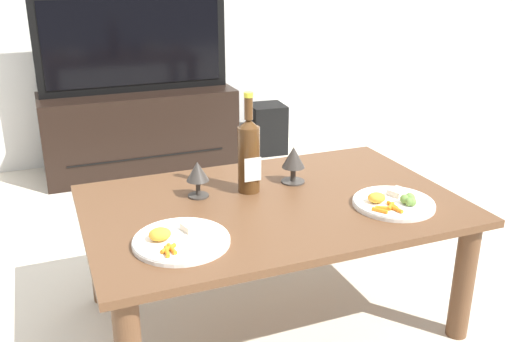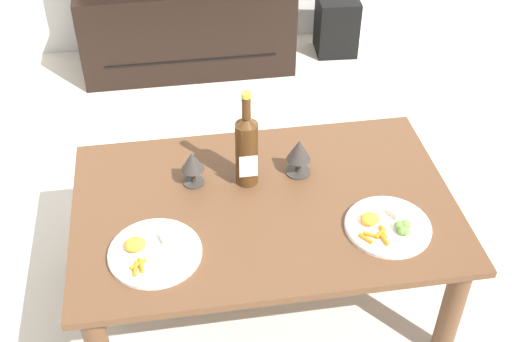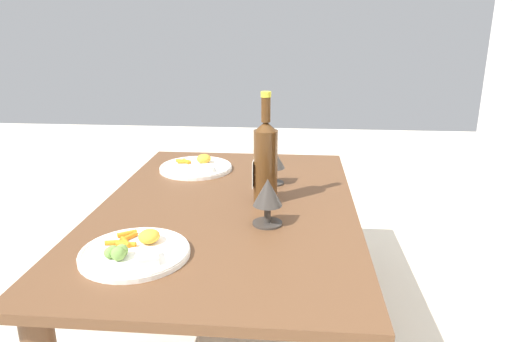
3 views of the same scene
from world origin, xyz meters
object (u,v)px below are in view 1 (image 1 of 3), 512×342
at_px(wine_bottle, 249,153).
at_px(tv_screen, 133,42).
at_px(goblet_left, 198,173).
at_px(dinner_plate_left, 180,240).
at_px(dining_table, 272,221).
at_px(floor_speaker, 267,128).
at_px(tv_stand, 140,131).
at_px(goblet_right, 293,159).
at_px(dinner_plate_right, 394,202).

bearing_deg(wine_bottle, tv_screen, 93.57).
relative_size(goblet_left, dinner_plate_left, 0.45).
bearing_deg(dining_table, tv_screen, 94.66).
bearing_deg(goblet_left, floor_speaker, 59.93).
xyz_separation_m(dining_table, wine_bottle, (-0.04, 0.12, 0.21)).
relative_size(dining_table, tv_screen, 1.14).
height_order(tv_stand, dinner_plate_left, dinner_plate_left).
height_order(goblet_right, dinner_plate_left, goblet_right).
bearing_deg(goblet_left, tv_stand, 87.06).
relative_size(tv_screen, goblet_left, 8.61).
xyz_separation_m(dining_table, floor_speaker, (0.69, 1.70, -0.22)).
bearing_deg(floor_speaker, goblet_right, -105.89).
relative_size(wine_bottle, dinner_plate_right, 1.31).
relative_size(dining_table, dinner_plate_left, 4.40).
relative_size(tv_stand, goblet_right, 8.29).
relative_size(floor_speaker, goblet_left, 2.57).
bearing_deg(floor_speaker, dinner_plate_right, -96.64).
distance_m(floor_speaker, wine_bottle, 1.80).
height_order(floor_speaker, dinner_plate_right, dinner_plate_right).
bearing_deg(dining_table, tv_stand, 94.65).
distance_m(dining_table, dinner_plate_left, 0.40).
bearing_deg(wine_bottle, tv_stand, 93.57).
bearing_deg(wine_bottle, goblet_left, 174.14).
height_order(dining_table, wine_bottle, wine_bottle).
relative_size(tv_screen, wine_bottle, 3.09).
xyz_separation_m(floor_speaker, goblet_right, (-0.56, -1.57, 0.37)).
distance_m(tv_stand, goblet_left, 1.56).
xyz_separation_m(wine_bottle, goblet_left, (-0.18, 0.02, -0.06)).
height_order(tv_stand, floor_speaker, tv_stand).
bearing_deg(goblet_right, tv_screen, 100.08).
height_order(tv_screen, wine_bottle, tv_screen).
relative_size(dinner_plate_left, dinner_plate_right, 1.04).
bearing_deg(dinner_plate_left, tv_screen, 83.17).
xyz_separation_m(goblet_left, dinner_plate_right, (0.57, -0.31, -0.07)).
xyz_separation_m(floor_speaker, dinner_plate_left, (-1.05, -1.87, 0.30)).
bearing_deg(goblet_left, goblet_right, 0.00).
bearing_deg(floor_speaker, dining_table, -108.52).
xyz_separation_m(tv_screen, dinner_plate_left, (-0.22, -1.84, -0.30)).
height_order(floor_speaker, goblet_right, goblet_right).
bearing_deg(tv_stand, goblet_right, -79.94).
height_order(goblet_left, goblet_right, goblet_right).
relative_size(floor_speaker, wine_bottle, 0.92).
height_order(tv_stand, goblet_right, goblet_right).
bearing_deg(dinner_plate_left, dinner_plate_right, -0.21).
height_order(tv_stand, goblet_left, goblet_left).
xyz_separation_m(tv_stand, dinner_plate_left, (-0.22, -1.84, 0.22)).
bearing_deg(tv_stand, floor_speaker, 2.20).
height_order(tv_screen, dinner_plate_right, tv_screen).
distance_m(tv_screen, wine_bottle, 1.56).
xyz_separation_m(tv_screen, goblet_left, (-0.08, -1.53, -0.23)).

